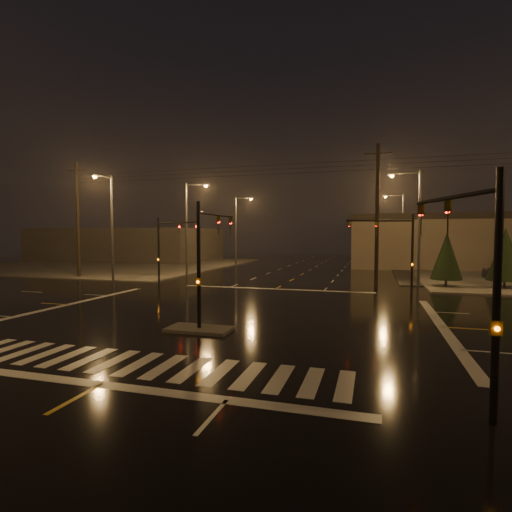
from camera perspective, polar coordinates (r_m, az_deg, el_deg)
The scene contains 21 objects.
ground at distance 22.71m, azimuth -3.88°, elevation -8.32°, with size 140.00×140.00×0.00m, color black.
sidewalk_nw at distance 63.50m, azimuth -20.10°, elevation -1.15°, with size 36.00×36.00×0.12m, color #4C4944.
median_island at distance 19.08m, azimuth -8.12°, elevation -10.30°, with size 3.00×1.60×0.15m, color #4C4944.
crosswalk at distance 14.86m, azimuth -16.41°, elevation -14.55°, with size 15.00×2.60×0.01m, color beige.
stop_bar_near at distance 13.31m, azimuth -21.29°, elevation -16.73°, with size 16.00×0.50×0.01m, color beige.
stop_bar_far at distance 33.10m, azimuth 2.76°, elevation -4.73°, with size 16.00×0.50×0.01m, color beige.
commercial_block at distance 76.05m, azimuth -17.79°, elevation 1.61°, with size 30.00×18.00×5.60m, color #3D3735.
signal_mast_median at distance 19.43m, azimuth -7.06°, elevation 0.90°, with size 0.25×4.59×6.00m.
signal_mast_ne at distance 31.07m, azimuth 19.67°, elevation 1.60°, with size 4.84×1.86×6.00m.
signal_mast_nw at distance 35.49m, azimuth -12.65°, elevation 1.86°, with size 4.84×1.86×6.00m.
signal_mast_se at distance 11.43m, azimuth 28.97°, elevation -1.11°, with size 1.55×3.87×6.00m.
streetlight_1 at distance 43.26m, azimuth -9.56°, elevation 4.74°, with size 2.77×0.32×10.00m.
streetlight_2 at distance 58.06m, azimuth -2.61°, elevation 4.33°, with size 2.77×0.32×10.00m.
streetlight_3 at distance 37.06m, azimuth 21.83°, elevation 4.87°, with size 2.77×0.32×10.00m.
streetlight_4 at distance 57.00m, azimuth 19.94°, elevation 4.18°, with size 2.77×0.32×10.00m.
streetlight_5 at distance 39.92m, azimuth -20.16°, elevation 4.75°, with size 0.32×2.77×10.00m.
utility_pole_0 at distance 45.86m, azimuth -24.11°, elevation 4.83°, with size 2.20×0.32×12.00m.
utility_pole_1 at distance 34.92m, azimuth 16.91°, elevation 5.62°, with size 2.20×0.32×12.00m.
conifer_0 at distance 37.44m, azimuth 25.58°, elevation 0.02°, with size 2.56×2.56×4.71m.
conifer_1 at distance 38.79m, azimuth 32.05°, elevation 0.23°, with size 2.81×2.81×5.09m.
car_parked at distance 45.06m, azimuth 32.13°, elevation -2.12°, with size 1.87×4.66×1.59m, color black.
Camera 1 is at (7.74, -20.88, 4.45)m, focal length 28.00 mm.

